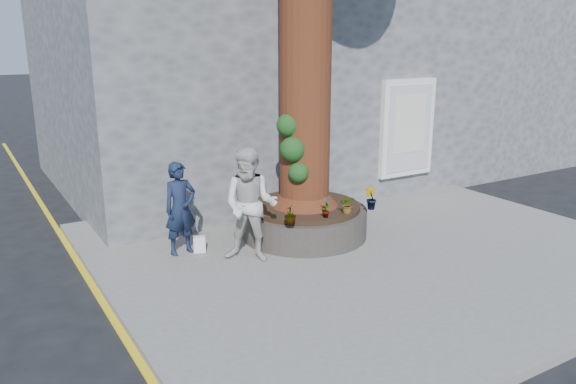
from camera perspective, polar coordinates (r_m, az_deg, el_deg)
ground at (r=8.59m, az=4.39°, el=-9.94°), size 120.00×120.00×0.00m
pavement at (r=10.14m, az=8.07°, el=-5.62°), size 9.00×8.00×0.12m
yellow_line at (r=8.30m, az=-17.76°, el=-11.60°), size 0.10×30.00×0.01m
stone_shop at (r=15.24m, az=-3.57°, el=13.41°), size 10.30×8.30×6.30m
neighbour_shop at (r=20.23m, az=17.48°, el=12.78°), size 6.00×8.00×6.00m
planter at (r=10.40m, az=1.66°, el=-2.89°), size 2.30×2.30×0.60m
man at (r=9.57m, az=-10.89°, el=-1.65°), size 0.62×0.45×1.58m
woman at (r=9.08m, az=-3.83°, el=-1.34°), size 1.16×1.14×1.88m
shopping_bag at (r=9.76m, az=-8.99°, el=-5.26°), size 0.23×0.18×0.28m
plant_a at (r=9.51m, az=3.88°, el=-1.48°), size 0.24×0.25×0.39m
plant_b at (r=10.08m, az=8.38°, el=-0.63°), size 0.26×0.26×0.40m
plant_c at (r=9.15m, az=0.22°, el=-2.26°), size 0.28×0.28×0.35m
plant_d at (r=9.79m, az=6.11°, el=-1.28°), size 0.38×0.38×0.32m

